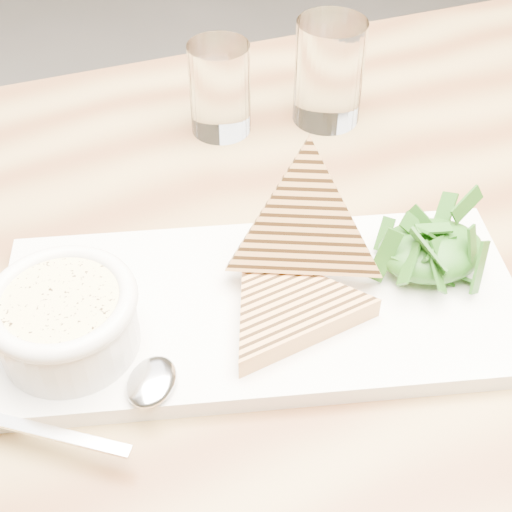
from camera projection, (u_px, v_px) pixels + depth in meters
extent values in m
plane|color=#655F59|center=(311.00, 445.00, 1.37)|extent=(6.00, 6.00, 0.00)
cube|color=olive|center=(345.00, 273.00, 0.68)|extent=(1.37, 0.98, 0.04)
cube|color=white|center=(262.00, 307.00, 0.61)|extent=(0.46, 0.26, 0.02)
cylinder|color=white|center=(67.00, 326.00, 0.55)|extent=(0.11, 0.11, 0.04)
cylinder|color=#FAE597|center=(61.00, 303.00, 0.53)|extent=(0.09, 0.09, 0.01)
torus|color=white|center=(60.00, 301.00, 0.53)|extent=(0.12, 0.12, 0.01)
ellipsoid|color=black|center=(431.00, 250.00, 0.62)|extent=(0.09, 0.07, 0.04)
ellipsoid|color=silver|center=(152.00, 382.00, 0.53)|extent=(0.06, 0.06, 0.01)
cube|color=silver|center=(49.00, 432.00, 0.50)|extent=(0.11, 0.07, 0.00)
cylinder|color=white|center=(220.00, 89.00, 0.78)|extent=(0.07, 0.07, 0.10)
cylinder|color=white|center=(329.00, 72.00, 0.80)|extent=(0.08, 0.08, 0.12)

